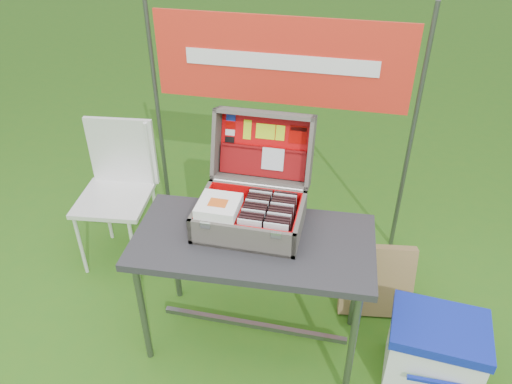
% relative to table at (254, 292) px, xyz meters
% --- Properties ---
extents(ground, '(80.00, 80.00, 0.00)m').
position_rel_table_xyz_m(ground, '(-0.07, -0.04, -0.38)').
color(ground, '#356516').
rests_on(ground, ground).
extents(table, '(1.24, 0.67, 0.75)m').
position_rel_table_xyz_m(table, '(0.00, 0.00, 0.00)').
color(table, '#2A2A2D').
rests_on(table, ground).
extents(table_top, '(1.24, 0.67, 0.04)m').
position_rel_table_xyz_m(table_top, '(0.00, 0.00, 0.36)').
color(table_top, '#2A2A2D').
rests_on(table_top, ground).
extents(table_leg_fl, '(0.04, 0.04, 0.71)m').
position_rel_table_xyz_m(table_leg_fl, '(-0.54, -0.24, -0.02)').
color(table_leg_fl, '#59595B').
rests_on(table_leg_fl, ground).
extents(table_leg_fr, '(0.04, 0.04, 0.71)m').
position_rel_table_xyz_m(table_leg_fr, '(0.54, -0.24, -0.02)').
color(table_leg_fr, '#59595B').
rests_on(table_leg_fr, ground).
extents(table_leg_bl, '(0.04, 0.04, 0.71)m').
position_rel_table_xyz_m(table_leg_bl, '(-0.54, 0.24, -0.02)').
color(table_leg_bl, '#59595B').
rests_on(table_leg_bl, ground).
extents(table_leg_br, '(0.04, 0.04, 0.71)m').
position_rel_table_xyz_m(table_leg_br, '(0.54, 0.24, -0.02)').
color(table_leg_br, '#59595B').
rests_on(table_leg_br, ground).
extents(table_brace, '(1.06, 0.03, 0.03)m').
position_rel_table_xyz_m(table_brace, '(0.00, 0.00, -0.26)').
color(table_brace, '#59595B').
rests_on(table_brace, ground).
extents(suitcase, '(0.53, 0.54, 0.48)m').
position_rel_table_xyz_m(suitcase, '(-0.04, 0.14, 0.62)').
color(suitcase, '#605B55').
rests_on(suitcase, table).
extents(suitcase_base_bottom, '(0.53, 0.38, 0.02)m').
position_rel_table_xyz_m(suitcase_base_bottom, '(-0.04, 0.08, 0.39)').
color(suitcase_base_bottom, '#605B55').
rests_on(suitcase_base_bottom, table_top).
extents(suitcase_base_wall_front, '(0.53, 0.02, 0.14)m').
position_rel_table_xyz_m(suitcase_base_wall_front, '(-0.04, -0.10, 0.45)').
color(suitcase_base_wall_front, '#605B55').
rests_on(suitcase_base_wall_front, table_top).
extents(suitcase_base_wall_back, '(0.53, 0.02, 0.14)m').
position_rel_table_xyz_m(suitcase_base_wall_back, '(-0.04, 0.26, 0.45)').
color(suitcase_base_wall_back, '#605B55').
rests_on(suitcase_base_wall_back, table_top).
extents(suitcase_base_wall_left, '(0.02, 0.38, 0.14)m').
position_rel_table_xyz_m(suitcase_base_wall_left, '(-0.29, 0.08, 0.45)').
color(suitcase_base_wall_left, '#605B55').
rests_on(suitcase_base_wall_left, table_top).
extents(suitcase_base_wall_right, '(0.02, 0.38, 0.14)m').
position_rel_table_xyz_m(suitcase_base_wall_right, '(0.22, 0.08, 0.45)').
color(suitcase_base_wall_right, '#605B55').
rests_on(suitcase_base_wall_right, table_top).
extents(suitcase_liner_floor, '(0.49, 0.34, 0.01)m').
position_rel_table_xyz_m(suitcase_liner_floor, '(-0.04, 0.08, 0.40)').
color(suitcase_liner_floor, red).
rests_on(suitcase_liner_floor, suitcase_base_bottom).
extents(suitcase_latch_left, '(0.05, 0.01, 0.03)m').
position_rel_table_xyz_m(suitcase_latch_left, '(-0.21, -0.11, 0.51)').
color(suitcase_latch_left, silver).
rests_on(suitcase_latch_left, suitcase_base_wall_front).
extents(suitcase_latch_right, '(0.05, 0.01, 0.03)m').
position_rel_table_xyz_m(suitcase_latch_right, '(0.13, -0.11, 0.51)').
color(suitcase_latch_right, silver).
rests_on(suitcase_latch_right, suitcase_base_wall_front).
extents(suitcase_hinge, '(0.48, 0.02, 0.02)m').
position_rel_table_xyz_m(suitcase_hinge, '(-0.04, 0.27, 0.52)').
color(suitcase_hinge, silver).
rests_on(suitcase_hinge, suitcase_base_wall_back).
extents(suitcase_lid_back, '(0.53, 0.14, 0.37)m').
position_rel_table_xyz_m(suitcase_lid_back, '(-0.04, 0.45, 0.66)').
color(suitcase_lid_back, '#605B55').
rests_on(suitcase_lid_back, suitcase_base_wall_back).
extents(suitcase_lid_rim_far, '(0.53, 0.14, 0.06)m').
position_rel_table_xyz_m(suitcase_lid_rim_far, '(-0.04, 0.45, 0.85)').
color(suitcase_lid_rim_far, '#605B55').
rests_on(suitcase_lid_rim_far, suitcase_lid_back).
extents(suitcase_lid_rim_near, '(0.53, 0.14, 0.06)m').
position_rel_table_xyz_m(suitcase_lid_rim_near, '(-0.04, 0.34, 0.51)').
color(suitcase_lid_rim_near, '#605B55').
rests_on(suitcase_lid_rim_near, suitcase_lid_back).
extents(suitcase_lid_rim_left, '(0.02, 0.25, 0.41)m').
position_rel_table_xyz_m(suitcase_lid_rim_left, '(-0.29, 0.39, 0.68)').
color(suitcase_lid_rim_left, '#605B55').
rests_on(suitcase_lid_rim_left, suitcase_lid_back).
extents(suitcase_lid_rim_right, '(0.02, 0.25, 0.41)m').
position_rel_table_xyz_m(suitcase_lid_rim_right, '(0.22, 0.39, 0.68)').
color(suitcase_lid_rim_right, '#605B55').
rests_on(suitcase_lid_rim_right, suitcase_lid_back).
extents(suitcase_lid_liner, '(0.49, 0.11, 0.32)m').
position_rel_table_xyz_m(suitcase_lid_liner, '(-0.04, 0.44, 0.66)').
color(suitcase_lid_liner, red).
rests_on(suitcase_lid_liner, suitcase_lid_back).
extents(suitcase_liner_wall_front, '(0.49, 0.01, 0.12)m').
position_rel_table_xyz_m(suitcase_liner_wall_front, '(-0.04, -0.09, 0.46)').
color(suitcase_liner_wall_front, red).
rests_on(suitcase_liner_wall_front, suitcase_base_bottom).
extents(suitcase_liner_wall_back, '(0.49, 0.01, 0.12)m').
position_rel_table_xyz_m(suitcase_liner_wall_back, '(-0.04, 0.25, 0.46)').
color(suitcase_liner_wall_back, red).
rests_on(suitcase_liner_wall_back, suitcase_base_bottom).
extents(suitcase_liner_wall_left, '(0.01, 0.34, 0.12)m').
position_rel_table_xyz_m(suitcase_liner_wall_left, '(-0.28, 0.08, 0.46)').
color(suitcase_liner_wall_left, red).
rests_on(suitcase_liner_wall_left, suitcase_base_bottom).
extents(suitcase_liner_wall_right, '(0.01, 0.34, 0.12)m').
position_rel_table_xyz_m(suitcase_liner_wall_right, '(0.20, 0.08, 0.46)').
color(suitcase_liner_wall_right, red).
rests_on(suitcase_liner_wall_right, suitcase_base_bottom).
extents(suitcase_lid_pocket, '(0.47, 0.08, 0.15)m').
position_rel_table_xyz_m(suitcase_lid_pocket, '(-0.04, 0.40, 0.59)').
color(suitcase_lid_pocket, maroon).
rests_on(suitcase_lid_pocket, suitcase_lid_liner).
extents(suitcase_pocket_edge, '(0.46, 0.03, 0.03)m').
position_rel_table_xyz_m(suitcase_pocket_edge, '(-0.04, 0.41, 0.66)').
color(suitcase_pocket_edge, maroon).
rests_on(suitcase_pocket_edge, suitcase_lid_pocket).
extents(suitcase_pocket_cd, '(0.12, 0.05, 0.12)m').
position_rel_table_xyz_m(suitcase_pocket_cd, '(0.02, 0.39, 0.62)').
color(suitcase_pocket_cd, silver).
rests_on(suitcase_pocket_cd, suitcase_lid_pocket).
extents(lid_sticker_cc_a, '(0.05, 0.01, 0.03)m').
position_rel_table_xyz_m(lid_sticker_cc_a, '(-0.23, 0.48, 0.79)').
color(lid_sticker_cc_a, '#1933B2').
rests_on(lid_sticker_cc_a, suitcase_lid_liner).
extents(lid_sticker_cc_b, '(0.05, 0.01, 0.03)m').
position_rel_table_xyz_m(lid_sticker_cc_b, '(-0.23, 0.46, 0.76)').
color(lid_sticker_cc_b, '#AB0400').
rests_on(lid_sticker_cc_b, suitcase_lid_liner).
extents(lid_sticker_cc_c, '(0.05, 0.01, 0.03)m').
position_rel_table_xyz_m(lid_sticker_cc_c, '(-0.23, 0.45, 0.72)').
color(lid_sticker_cc_c, white).
rests_on(lid_sticker_cc_c, suitcase_lid_liner).
extents(lid_sticker_cc_d, '(0.05, 0.01, 0.03)m').
position_rel_table_xyz_m(lid_sticker_cc_d, '(-0.23, 0.44, 0.68)').
color(lid_sticker_cc_d, black).
rests_on(lid_sticker_cc_d, suitcase_lid_liner).
extents(lid_card_neon_tall, '(0.04, 0.03, 0.10)m').
position_rel_table_xyz_m(lid_card_neon_tall, '(-0.14, 0.46, 0.74)').
color(lid_card_neon_tall, '#C3EF16').
rests_on(lid_card_neon_tall, suitcase_lid_liner).
extents(lid_card_neon_main, '(0.10, 0.03, 0.08)m').
position_rel_table_xyz_m(lid_card_neon_main, '(-0.04, 0.46, 0.74)').
color(lid_card_neon_main, '#C3EF16').
rests_on(lid_card_neon_main, suitcase_lid_liner).
extents(lid_card_neon_small, '(0.05, 0.03, 0.08)m').
position_rel_table_xyz_m(lid_card_neon_small, '(0.04, 0.46, 0.74)').
color(lid_card_neon_small, '#C3EF16').
rests_on(lid_card_neon_small, suitcase_lid_liner).
extents(lid_sticker_band, '(0.10, 0.03, 0.09)m').
position_rel_table_xyz_m(lid_sticker_band, '(0.14, 0.46, 0.74)').
color(lid_sticker_band, '#AB0400').
rests_on(lid_sticker_band, suitcase_lid_liner).
extents(lid_sticker_band_bar, '(0.09, 0.01, 0.02)m').
position_rel_table_xyz_m(lid_sticker_band_bar, '(0.14, 0.47, 0.77)').
color(lid_sticker_band_bar, black).
rests_on(lid_sticker_band_bar, suitcase_lid_liner).
extents(cd_left_0, '(0.12, 0.01, 0.14)m').
position_rel_table_xyz_m(cd_left_0, '(-0.00, -0.07, 0.47)').
color(cd_left_0, silver).
rests_on(cd_left_0, suitcase_liner_floor).
extents(cd_left_1, '(0.12, 0.01, 0.14)m').
position_rel_table_xyz_m(cd_left_1, '(-0.00, -0.04, 0.47)').
color(cd_left_1, black).
rests_on(cd_left_1, suitcase_liner_floor).
extents(cd_left_2, '(0.12, 0.01, 0.14)m').
position_rel_table_xyz_m(cd_left_2, '(-0.00, -0.02, 0.47)').
color(cd_left_2, black).
rests_on(cd_left_2, suitcase_liner_floor).
extents(cd_left_3, '(0.12, 0.01, 0.14)m').
position_rel_table_xyz_m(cd_left_3, '(-0.00, -0.00, 0.47)').
color(cd_left_3, black).
rests_on(cd_left_3, suitcase_liner_floor).
extents(cd_left_4, '(0.12, 0.01, 0.14)m').
position_rel_table_xyz_m(cd_left_4, '(-0.00, 0.02, 0.47)').
color(cd_left_4, silver).
rests_on(cd_left_4, suitcase_liner_floor).
extents(cd_left_5, '(0.12, 0.01, 0.14)m').
position_rel_table_xyz_m(cd_left_5, '(-0.00, 0.04, 0.47)').
color(cd_left_5, black).
rests_on(cd_left_5, suitcase_liner_floor).
extents(cd_left_6, '(0.12, 0.01, 0.14)m').
position_rel_table_xyz_m(cd_left_6, '(-0.00, 0.06, 0.47)').
color(cd_left_6, black).
rests_on(cd_left_6, suitcase_liner_floor).
extents(cd_left_7, '(0.12, 0.01, 0.14)m').
position_rel_table_xyz_m(cd_left_7, '(-0.00, 0.08, 0.47)').
color(cd_left_7, black).
rests_on(cd_left_7, suitcase_liner_floor).
extents(cd_left_8, '(0.12, 0.01, 0.14)m').
position_rel_table_xyz_m(cd_left_8, '(-0.00, 0.10, 0.47)').
color(cd_left_8, silver).
rests_on(cd_left_8, suitcase_liner_floor).
extents(cd_left_9, '(0.12, 0.01, 0.14)m').
position_rel_table_xyz_m(cd_left_9, '(-0.00, 0.12, 0.47)').
color(cd_left_9, black).
rests_on(cd_left_9, suitcase_liner_floor).
extents(cd_left_10, '(0.12, 0.01, 0.14)m').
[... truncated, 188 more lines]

